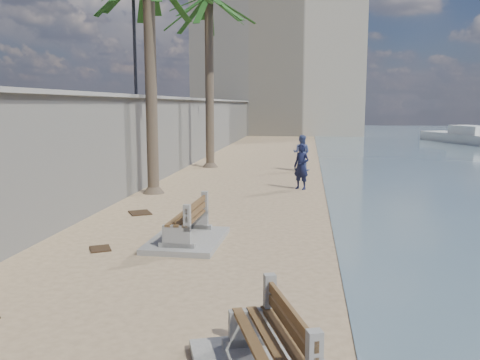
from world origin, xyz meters
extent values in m
plane|color=tan|center=(0.00, 0.00, 0.00)|extent=(140.00, 140.00, 0.00)
cube|color=gray|center=(-5.20, 20.00, 1.75)|extent=(0.45, 70.00, 3.50)
cube|color=gray|center=(-5.20, 20.00, 3.55)|extent=(0.80, 70.00, 0.12)
cube|color=#B7AA93|center=(-2.00, 52.00, 7.00)|extent=(18.00, 12.00, 14.00)
cube|color=gray|center=(-1.47, 4.81, 0.06)|extent=(1.68, 2.42, 0.13)
cylinder|color=brown|center=(-4.30, 11.30, 3.95)|extent=(0.42, 0.42, 7.89)
cylinder|color=brown|center=(-3.71, 19.32, 4.29)|extent=(0.44, 0.44, 8.58)
cylinder|color=#2D2D33|center=(-5.10, 12.00, 6.11)|extent=(0.12, 0.12, 5.00)
imported|color=#121633|center=(1.10, 12.91, 1.02)|extent=(0.88, 0.81, 2.03)
imported|color=#45548E|center=(1.03, 18.49, 0.98)|extent=(1.09, 0.93, 1.96)
cube|color=#382616|center=(-3.65, 7.84, 0.01)|extent=(0.89, 0.94, 0.03)
cube|color=#382616|center=(-3.30, 4.00, 0.01)|extent=(0.65, 0.69, 0.03)
camera|label=1|loc=(1.31, -6.61, 3.24)|focal=38.00mm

